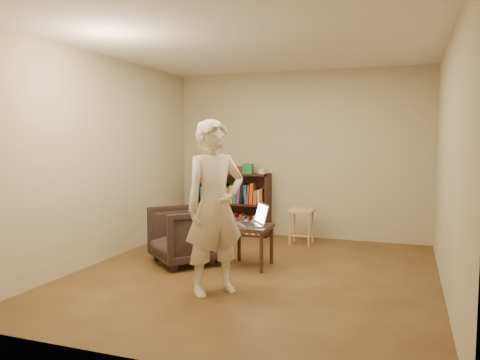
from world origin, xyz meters
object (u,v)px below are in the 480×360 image
(armchair, at_px, (186,235))
(laptop, at_px, (254,221))
(bookshelf, at_px, (234,207))
(person, at_px, (215,207))
(side_table, at_px, (250,232))
(stool, at_px, (301,216))

(armchair, bearing_deg, laptop, 50.26)
(bookshelf, relative_size, laptop, 2.51)
(bookshelf, relative_size, person, 0.69)
(side_table, xyz_separation_m, laptop, (0.05, 0.01, 0.15))
(bookshelf, height_order, laptop, bookshelf)
(bookshelf, distance_m, stool, 1.25)
(bookshelf, bearing_deg, stool, -16.27)
(bookshelf, height_order, side_table, bookshelf)
(stool, distance_m, laptop, 1.45)
(stool, height_order, side_table, stool)
(armchair, bearing_deg, bookshelf, 133.19)
(bookshelf, bearing_deg, person, -73.10)
(bookshelf, height_order, stool, bookshelf)
(stool, relative_size, laptop, 1.07)
(bookshelf, relative_size, stool, 2.33)
(person, bearing_deg, laptop, 36.91)
(laptop, bearing_deg, stool, 132.97)
(person, bearing_deg, bookshelf, 57.09)
(bookshelf, bearing_deg, armchair, -87.82)
(side_table, bearing_deg, person, -90.76)
(laptop, bearing_deg, side_table, -108.78)
(stool, distance_m, person, 2.55)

